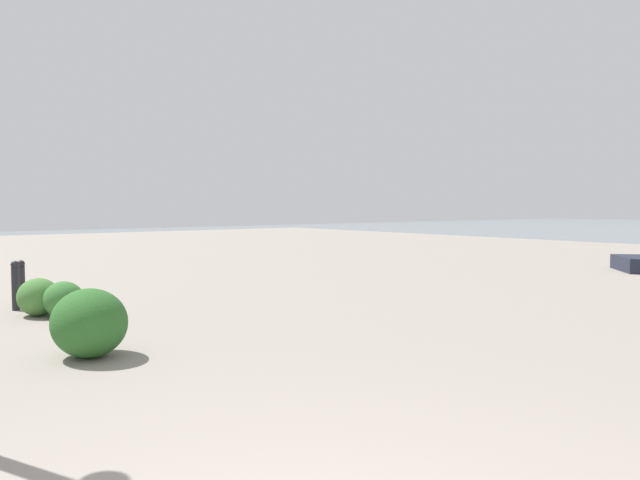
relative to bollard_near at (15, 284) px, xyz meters
name	(u,v)px	position (x,y,z in m)	size (l,w,h in m)	color
bollard_near	(15,284)	(0.00, 0.00, 0.00)	(0.13, 0.13, 0.81)	#232328
bollard_mid	(21,281)	(0.60, -0.21, -0.02)	(0.13, 0.13, 0.77)	#232328
shrub_low	(89,323)	(-3.79, -0.02, -0.04)	(0.91, 0.82, 0.77)	#2D6628
shrub_round	(64,299)	(-1.13, -0.44, -0.15)	(0.65, 0.58, 0.55)	#387533
shrub_wide	(39,297)	(-0.73, -0.18, -0.13)	(0.69, 0.62, 0.58)	#477F38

